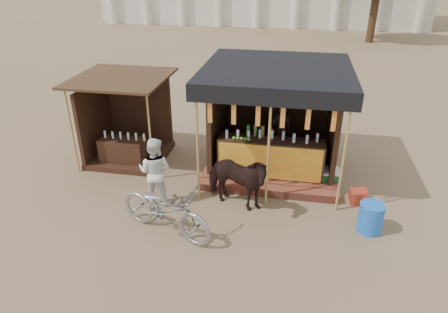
% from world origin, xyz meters
% --- Properties ---
extents(ground, '(120.00, 120.00, 0.00)m').
position_xyz_m(ground, '(0.00, 0.00, 0.00)').
color(ground, '#846B4C').
rests_on(ground, ground).
extents(main_stall, '(3.60, 3.61, 2.78)m').
position_xyz_m(main_stall, '(1.01, 3.36, 1.02)').
color(main_stall, '#994532').
rests_on(main_stall, ground).
extents(secondary_stall, '(2.40, 2.40, 2.38)m').
position_xyz_m(secondary_stall, '(-3.17, 3.24, 0.85)').
color(secondary_stall, '#3B2315').
rests_on(secondary_stall, ground).
extents(cow, '(1.76, 1.22, 1.36)m').
position_xyz_m(cow, '(0.33, 1.28, 0.68)').
color(cow, black).
rests_on(cow, ground).
extents(motorbike, '(2.33, 1.48, 1.15)m').
position_xyz_m(motorbike, '(-0.93, 0.06, 0.58)').
color(motorbike, '#97989F').
rests_on(motorbike, ground).
extents(bystander, '(0.82, 0.66, 1.62)m').
position_xyz_m(bystander, '(-1.51, 1.15, 0.81)').
color(bystander, white).
rests_on(bystander, ground).
extents(blue_barrel, '(0.55, 0.55, 0.65)m').
position_xyz_m(blue_barrel, '(3.23, 0.90, 0.33)').
color(blue_barrel, blue).
rests_on(blue_barrel, ground).
extents(red_crate, '(0.40, 0.42, 0.30)m').
position_xyz_m(red_crate, '(3.12, 2.00, 0.15)').
color(red_crate, '#A02F1A').
rests_on(red_crate, ground).
extents(cooler, '(0.67, 0.49, 0.46)m').
position_xyz_m(cooler, '(2.40, 2.60, 0.23)').
color(cooler, '#176731').
rests_on(cooler, ground).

